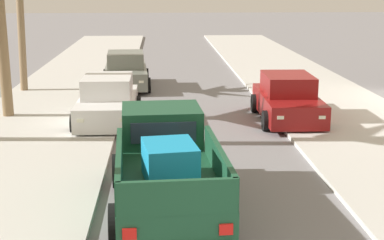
{
  "coord_description": "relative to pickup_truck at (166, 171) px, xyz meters",
  "views": [
    {
      "loc": [
        -1.21,
        -5.86,
        4.5
      ],
      "look_at": [
        -0.44,
        7.65,
        1.2
      ],
      "focal_mm": 53.3,
      "sensor_mm": 36.0,
      "label": 1
    }
  ],
  "objects": [
    {
      "name": "sidewalk_right",
      "position": [
        6.09,
        6.99,
        -0.74
      ],
      "size": [
        4.86,
        60.0,
        0.12
      ],
      "primitive_type": "cube",
      "color": "beige",
      "rests_on": "ground"
    },
    {
      "name": "car_right_near",
      "position": [
        -1.57,
        13.71,
        -0.09
      ],
      "size": [
        2.19,
        4.33,
        1.54
      ],
      "color": "slate",
      "rests_on": "ground"
    },
    {
      "name": "curb_right",
      "position": [
        5.06,
        6.99,
        -0.75
      ],
      "size": [
        0.16,
        60.0,
        0.1
      ],
      "primitive_type": "cube",
      "color": "silver",
      "rests_on": "ground"
    },
    {
      "name": "pickup_truck",
      "position": [
        0.0,
        0.0,
        0.0
      ],
      "size": [
        2.42,
        5.31,
        1.8
      ],
      "color": "#19472D",
      "rests_on": "ground"
    },
    {
      "name": "curb_left",
      "position": [
        -2.83,
        6.99,
        -0.75
      ],
      "size": [
        0.16,
        60.0,
        0.1
      ],
      "primitive_type": "cube",
      "color": "silver",
      "rests_on": "ground"
    },
    {
      "name": "car_left_near",
      "position": [
        4.1,
        7.32,
        -0.09
      ],
      "size": [
        2.11,
        4.3,
        1.54
      ],
      "color": "maroon",
      "rests_on": "ground"
    },
    {
      "name": "car_left_mid",
      "position": [
        -1.79,
        7.3,
        -0.09
      ],
      "size": [
        2.03,
        4.26,
        1.54
      ],
      "color": "silver",
      "rests_on": "ground"
    },
    {
      "name": "sidewalk_left",
      "position": [
        -3.86,
        6.99,
        -0.74
      ],
      "size": [
        4.86,
        60.0,
        0.12
      ],
      "primitive_type": "cube",
      "color": "beige",
      "rests_on": "ground"
    }
  ]
}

